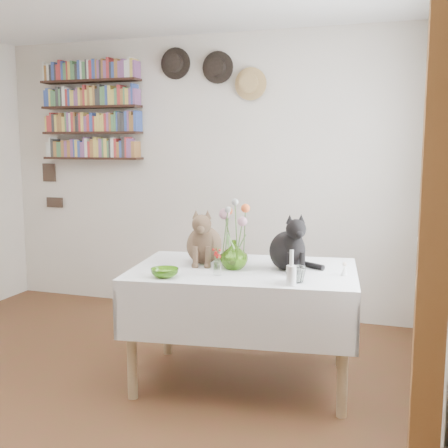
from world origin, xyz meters
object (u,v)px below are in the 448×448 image
(bookshelf_unit, at_px, (91,111))
(black_cat, at_px, (288,240))
(dining_table, at_px, (244,297))
(tabby_cat, at_px, (204,235))
(flower_vase, at_px, (234,255))

(bookshelf_unit, bearing_deg, black_cat, -30.91)
(dining_table, relative_size, tabby_cat, 4.04)
(black_cat, xyz_separation_m, flower_vase, (-0.32, -0.11, -0.09))
(dining_table, xyz_separation_m, bookshelf_unit, (-1.92, 1.38, 1.27))
(dining_table, bearing_deg, bookshelf_unit, 144.32)
(dining_table, relative_size, black_cat, 4.09)
(flower_vase, bearing_deg, bookshelf_unit, 142.81)
(dining_table, relative_size, flower_vase, 8.16)
(black_cat, relative_size, flower_vase, 2.00)
(black_cat, height_order, flower_vase, black_cat)
(dining_table, bearing_deg, tabby_cat, 164.48)
(dining_table, bearing_deg, black_cat, 14.84)
(tabby_cat, height_order, flower_vase, tabby_cat)
(tabby_cat, relative_size, flower_vase, 2.02)
(flower_vase, relative_size, bookshelf_unit, 0.19)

